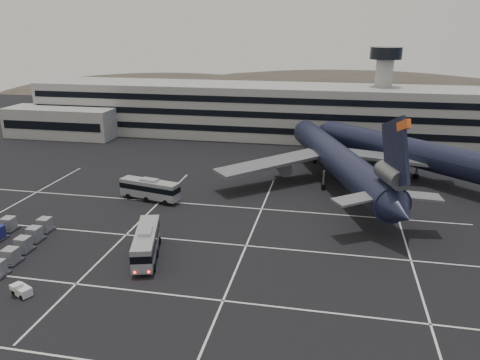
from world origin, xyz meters
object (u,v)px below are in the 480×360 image
at_px(trijet_main, 339,160).
at_px(bus_near, 146,242).
at_px(bus_far, 150,188).
at_px(uld_cluster, 4,244).

xyz_separation_m(trijet_main, bus_near, (-24.67, -34.12, -3.04)).
bearing_deg(bus_far, uld_cluster, 164.31).
distance_m(bus_far, uld_cluster, 25.56).
xyz_separation_m(bus_near, uld_cluster, (-19.81, -2.20, -1.21)).
distance_m(trijet_main, bus_near, 42.22).
xyz_separation_m(bus_near, bus_far, (-7.60, 20.23, -0.07)).
bearing_deg(bus_far, trijet_main, -53.85).
distance_m(trijet_main, bus_far, 35.27).
distance_m(trijet_main, uld_cluster, 57.58).
bearing_deg(bus_near, trijet_main, 38.21).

